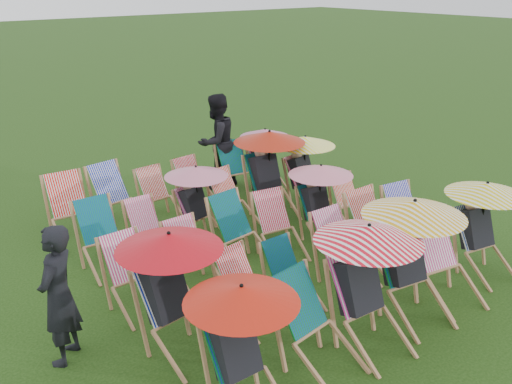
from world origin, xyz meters
TOP-DOWN VIEW (x-y plane):
  - ground at (0.00, 0.00)m, footprint 100.00×100.00m
  - deckchair_0 at (-2.07, -2.24)m, footprint 1.08×1.12m
  - deckchair_1 at (-1.09, -2.23)m, footprint 0.78×1.00m
  - deckchair_2 at (-0.38, -2.26)m, footprint 1.19×1.24m
  - deckchair_3 at (0.49, -2.17)m, footprint 1.22×1.30m
  - deckchair_4 at (1.13, -2.26)m, footprint 0.81×1.01m
  - deckchair_5 at (2.13, -2.12)m, footprint 1.09×1.16m
  - deckchair_6 at (-2.10, -1.04)m, footprint 1.16×1.24m
  - deckchair_7 at (-1.13, -1.11)m, footprint 0.67×0.86m
  - deckchair_8 at (-0.50, -1.16)m, footprint 0.55×0.76m
  - deckchair_9 at (0.46, -1.13)m, footprint 0.64×0.89m
  - deckchair_10 at (1.23, -1.07)m, footprint 0.68×0.95m
  - deckchair_11 at (1.97, -1.06)m, footprint 0.74×0.95m
  - deckchair_12 at (-2.06, -0.01)m, footprint 0.62×0.85m
  - deckchair_13 at (-1.19, 0.03)m, footprint 0.59×0.81m
  - deckchair_14 at (-0.32, 0.10)m, footprint 0.76×0.98m
  - deckchair_15 at (0.29, 0.01)m, footprint 0.72×0.91m
  - deckchair_16 at (1.15, 0.03)m, footprint 1.00×1.05m
  - deckchair_17 at (1.91, 0.08)m, footprint 0.62×0.80m
  - deckchair_18 at (-1.91, 1.20)m, footprint 0.66×0.90m
  - deckchair_19 at (-1.21, 1.18)m, footprint 0.54×0.76m
  - deckchair_20 at (-0.33, 1.20)m, footprint 0.98×1.07m
  - deckchair_21 at (0.38, 1.27)m, footprint 0.72×0.91m
  - deckchair_22 at (1.17, 1.30)m, footprint 1.22×1.28m
  - deckchair_23 at (1.93, 1.19)m, footprint 1.06×1.15m
  - deckchair_24 at (-1.91, 2.34)m, footprint 0.74×0.98m
  - deckchair_25 at (-1.11, 2.42)m, footprint 0.79×1.01m
  - deckchair_26 at (-0.44, 2.26)m, footprint 0.61×0.82m
  - deckchair_27 at (0.33, 2.31)m, footprint 0.65×0.85m
  - deckchair_28 at (1.29, 2.37)m, footprint 0.75×0.96m
  - deckchair_29 at (1.94, 2.35)m, footprint 0.97×1.01m
  - person_left at (-3.12, -0.43)m, footprint 0.67×0.67m
  - person_rear at (1.22, 2.98)m, footprint 1.02×0.87m

SIDE VIEW (x-z plane):
  - ground at x=0.00m, z-range 0.00..0.00m
  - deckchair_19 at x=-1.21m, z-range 0.00..0.81m
  - deckchair_8 at x=-0.50m, z-range 0.00..0.82m
  - deckchair_17 at x=1.91m, z-range 0.00..0.82m
  - deckchair_26 at x=-0.44m, z-range 0.00..0.85m
  - deckchair_7 at x=-1.13m, z-range 0.00..0.86m
  - deckchair_27 at x=0.33m, z-range 0.00..0.87m
  - deckchair_13 at x=-1.19m, z-range 0.00..0.87m
  - deckchair_12 at x=-2.06m, z-range 0.00..0.91m
  - deckchair_15 at x=0.29m, z-range 0.00..0.91m
  - deckchair_21 at x=0.38m, z-range 0.00..0.91m
  - deckchair_11 at x=1.97m, z-range 0.00..0.94m
  - deckchair_9 at x=0.46m, z-range 0.00..0.95m
  - deckchair_18 at x=-1.91m, z-range 0.00..0.95m
  - deckchair_28 at x=1.29m, z-range 0.00..0.96m
  - deckchair_4 at x=1.13m, z-range 0.00..0.99m
  - deckchair_14 at x=-0.32m, z-range 0.00..0.99m
  - deckchair_1 at x=-1.09m, z-range 0.00..1.01m
  - deckchair_25 at x=-1.11m, z-range 0.00..1.01m
  - deckchair_24 at x=-1.91m, z-range 0.00..1.02m
  - deckchair_10 at x=1.23m, z-range 0.00..1.02m
  - deckchair_29 at x=1.94m, z-range 0.03..1.18m
  - deckchair_20 at x=-0.33m, z-range 0.03..1.20m
  - deckchair_16 at x=1.15m, z-range 0.03..1.22m
  - deckchair_23 at x=1.93m, z-range 0.03..1.29m
  - deckchair_0 at x=-2.07m, z-range 0.04..1.32m
  - deckchair_5 at x=2.13m, z-range 0.04..1.32m
  - deckchair_6 at x=-2.10m, z-range 0.04..1.41m
  - deckchair_2 at x=-0.38m, z-range 0.04..1.45m
  - deckchair_22 at x=1.17m, z-range 0.04..1.48m
  - deckchair_3 at x=0.49m, z-range 0.04..1.49m
  - person_left at x=-3.12m, z-range 0.00..1.57m
  - person_rear at x=1.22m, z-range 0.00..1.83m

